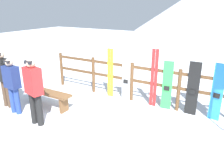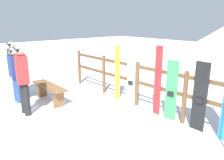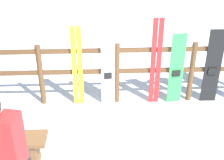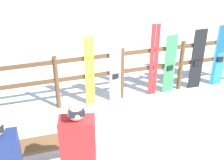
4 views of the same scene
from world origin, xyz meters
name	(u,v)px [view 3 (image 3 of 4)]	position (x,y,z in m)	size (l,w,h in m)	color
fence	(117,68)	(0.00, 1.85, 0.72)	(5.79, 0.10, 1.21)	brown
person_red	(3,152)	(-1.41, -0.65, 0.97)	(0.52, 0.36, 1.69)	black
ski_pair_yellow	(77,67)	(-0.73, 1.79, 0.79)	(0.20, 0.02, 1.58)	yellow
snowboard_white	(108,72)	(-0.17, 1.79, 0.68)	(0.26, 0.08, 1.36)	white
ski_pair_red	(156,63)	(0.71, 1.79, 0.85)	(0.20, 0.02, 1.70)	red
snowboard_green	(176,70)	(1.11, 1.79, 0.70)	(0.27, 0.08, 1.41)	green
snowboard_black_stripe	(213,67)	(1.79, 1.79, 0.73)	(0.31, 0.06, 1.47)	black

